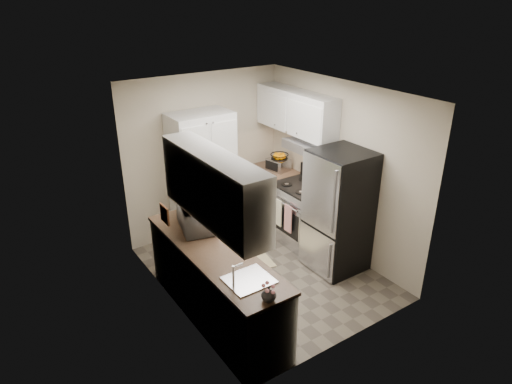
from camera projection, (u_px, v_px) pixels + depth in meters
The scene contains 16 objects.
ground at pixel (264, 272), 6.32m from camera, with size 3.20×3.20×0.00m, color #665B4C.
room_shell at pixel (264, 163), 5.64m from camera, with size 2.64×3.24×2.52m.
pantry_cabinet at pixel (203, 178), 6.80m from camera, with size 0.90×0.55×2.00m, color silver.
base_cabinet_left at pixel (215, 285), 5.31m from camera, with size 0.60×2.30×0.88m, color silver.
countertop_left at pixel (214, 251), 5.12m from camera, with size 0.63×2.33×0.04m, color brown.
base_cabinet_right at pixel (272, 197), 7.55m from camera, with size 0.60×0.80×0.88m, color silver.
countertop_right at pixel (272, 171), 7.36m from camera, with size 0.63×0.83×0.04m, color brown.
electric_range at pixel (302, 213), 6.92m from camera, with size 0.71×0.78×1.13m.
refrigerator at pixel (339, 211), 6.14m from camera, with size 0.70×0.72×1.70m, color #B7B7BC.
microwave at pixel (197, 216), 5.50m from camera, with size 0.58×0.39×0.32m, color silver.
wine_bottle at pixel (180, 209), 5.75m from camera, with size 0.07×0.07×0.26m, color black.
flower_vase at pixel (269, 294), 4.25m from camera, with size 0.14×0.14×0.15m, color silver.
cutting_board at pixel (185, 203), 5.86m from camera, with size 0.02×0.24×0.30m, color #569041.
toaster_oven at pixel (278, 164), 7.30m from camera, with size 0.26×0.33×0.19m, color #A3A2A6.
fruit_basket at pixel (279, 155), 7.24m from camera, with size 0.29×0.29×0.12m, color #FF9300, non-canonical shape.
kitchen_mat at pixel (249, 256), 6.68m from camera, with size 0.50×0.79×0.01m, color beige.
Camera 1 is at (-3.06, -4.34, 3.61)m, focal length 32.00 mm.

